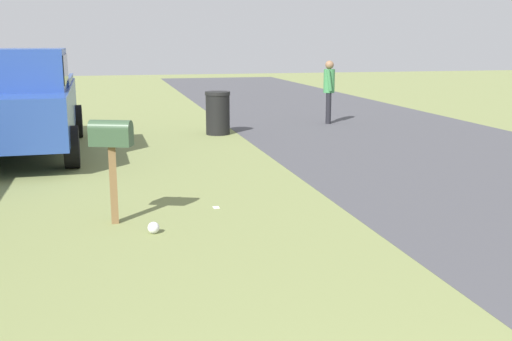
{
  "coord_description": "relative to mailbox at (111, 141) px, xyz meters",
  "views": [
    {
      "loc": [
        -0.58,
        1.25,
        2.26
      ],
      "look_at": [
        5.14,
        -0.13,
        0.99
      ],
      "focal_mm": 42.86,
      "sensor_mm": 36.0,
      "label": 1
    }
  ],
  "objects": [
    {
      "name": "pickup_truck",
      "position": [
        5.24,
        1.66,
        0.06
      ],
      "size": [
        5.54,
        2.22,
        2.09
      ],
      "rotation": [
        0.0,
        0.0,
        3.16
      ],
      "color": "#284793",
      "rests_on": "ground"
    },
    {
      "name": "pedestrian",
      "position": [
        8.14,
        -5.82,
        -0.06
      ],
      "size": [
        0.47,
        0.3,
        1.7
      ],
      "rotation": [
        0.0,
        0.0,
        4.39
      ],
      "color": "black",
      "rests_on": "ground"
    },
    {
      "name": "mailbox",
      "position": [
        0.0,
        0.0,
        0.0
      ],
      "size": [
        0.37,
        0.55,
        1.3
      ],
      "rotation": [
        0.0,
        0.0,
        -0.36
      ],
      "color": "brown",
      "rests_on": "ground"
    },
    {
      "name": "litter_bag_midfield_a",
      "position": [
        -0.54,
        -0.44,
        -0.97
      ],
      "size": [
        0.14,
        0.14,
        0.14
      ],
      "primitive_type": "sphere",
      "color": "silver",
      "rests_on": "ground"
    },
    {
      "name": "trash_bin",
      "position": [
        6.93,
        -2.54,
        -0.52
      ],
      "size": [
        0.61,
        0.61,
        1.03
      ],
      "color": "black",
      "rests_on": "ground"
    },
    {
      "name": "litter_wrapper_midfield_b",
      "position": [
        0.41,
        -1.36,
        -1.04
      ],
      "size": [
        0.12,
        0.09,
        0.01
      ],
      "primitive_type": "cube",
      "rotation": [
        0.0,
        0.0,
        0.01
      ],
      "color": "silver",
      "rests_on": "ground"
    }
  ]
}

